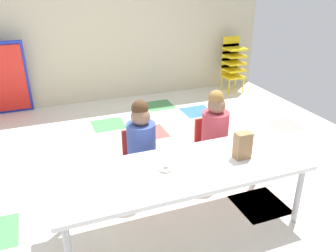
{
  "coord_description": "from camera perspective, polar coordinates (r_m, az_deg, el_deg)",
  "views": [
    {
      "loc": [
        -0.8,
        -2.98,
        1.93
      ],
      "look_at": [
        0.11,
        -0.65,
        0.8
      ],
      "focal_mm": 36.9,
      "sensor_mm": 36.0,
      "label": 1
    }
  ],
  "objects": [
    {
      "name": "ground_plane",
      "position": [
        3.65,
        -5.26,
        -7.96
      ],
      "size": [
        5.84,
        4.85,
        0.02
      ],
      "color": "silver"
    },
    {
      "name": "back_wall",
      "position": [
        5.51,
        -13.24,
        16.43
      ],
      "size": [
        5.84,
        0.1,
        2.47
      ],
      "primitive_type": "cube",
      "color": "beige",
      "rests_on": "ground_plane"
    },
    {
      "name": "craft_table",
      "position": [
        2.69,
        2.32,
        -7.72
      ],
      "size": [
        1.98,
        0.71,
        0.55
      ],
      "color": "white",
      "rests_on": "ground_plane"
    },
    {
      "name": "seated_child_near_camera",
      "position": [
        3.1,
        -4.47,
        -2.2
      ],
      "size": [
        0.32,
        0.31,
        0.92
      ],
      "color": "red",
      "rests_on": "ground_plane"
    },
    {
      "name": "seated_child_middle_seat",
      "position": [
        3.36,
        7.73,
        -0.14
      ],
      "size": [
        0.32,
        0.31,
        0.92
      ],
      "color": "red",
      "rests_on": "ground_plane"
    },
    {
      "name": "kid_chair_yellow_stack",
      "position": [
        6.1,
        10.65,
        10.47
      ],
      "size": [
        0.32,
        0.3,
        0.92
      ],
      "color": "yellow",
      "rests_on": "ground_plane"
    },
    {
      "name": "paper_bag_brown",
      "position": [
        2.81,
        12.22,
        -3.14
      ],
      "size": [
        0.13,
        0.09,
        0.22
      ],
      "primitive_type": "cube",
      "color": "#9E754C",
      "rests_on": "craft_table"
    },
    {
      "name": "paper_plate_near_edge",
      "position": [
        2.62,
        -0.42,
        -7.38
      ],
      "size": [
        0.18,
        0.18,
        0.01
      ],
      "primitive_type": "cylinder",
      "color": "white",
      "rests_on": "craft_table"
    },
    {
      "name": "donut_powdered_on_plate",
      "position": [
        2.61,
        -0.43,
        -7.04
      ],
      "size": [
        0.1,
        0.1,
        0.03
      ],
      "primitive_type": "torus",
      "color": "white",
      "rests_on": "craft_table"
    }
  ]
}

